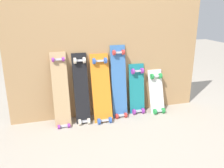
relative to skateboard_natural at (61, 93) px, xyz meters
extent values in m
plane|color=#A89E8E|center=(0.63, 0.08, -0.39)|extent=(12.00, 12.00, 0.00)
cube|color=tan|center=(0.63, 0.15, 0.33)|extent=(2.47, 0.04, 1.45)
cube|color=tan|center=(0.00, 0.00, 0.00)|extent=(0.19, 0.25, 0.94)
cube|color=#B7B7BF|center=(0.00, -0.11, -0.37)|extent=(0.08, 0.04, 0.03)
cube|color=#B7B7BF|center=(0.00, 0.07, 0.38)|extent=(0.08, 0.04, 0.03)
cylinder|color=purple|center=(-0.06, -0.13, -0.37)|extent=(0.03, 0.05, 0.05)
cylinder|color=purple|center=(0.06, -0.13, -0.37)|extent=(0.03, 0.05, 0.05)
cylinder|color=purple|center=(-0.06, 0.06, 0.39)|extent=(0.03, 0.05, 0.05)
cylinder|color=purple|center=(0.06, 0.06, 0.39)|extent=(0.03, 0.05, 0.05)
cube|color=black|center=(0.25, 0.02, -0.01)|extent=(0.18, 0.22, 0.90)
cube|color=#B7B7BF|center=(0.25, -0.09, -0.36)|extent=(0.08, 0.04, 0.03)
cube|color=#B7B7BF|center=(0.25, 0.08, 0.36)|extent=(0.08, 0.04, 0.03)
cylinder|color=beige|center=(0.19, -0.11, -0.36)|extent=(0.03, 0.07, 0.07)
cylinder|color=beige|center=(0.30, -0.11, -0.36)|extent=(0.03, 0.07, 0.07)
cylinder|color=beige|center=(0.19, 0.06, 0.36)|extent=(0.03, 0.07, 0.07)
cylinder|color=beige|center=(0.30, 0.06, 0.36)|extent=(0.03, 0.07, 0.07)
cube|color=orange|center=(0.49, -0.01, -0.02)|extent=(0.23, 0.27, 0.88)
cube|color=#B7B7BF|center=(0.49, -0.13, -0.36)|extent=(0.10, 0.04, 0.03)
cube|color=#B7B7BF|center=(0.49, 0.07, 0.34)|extent=(0.10, 0.04, 0.03)
cylinder|color=#3359B2|center=(0.42, -0.15, -0.36)|extent=(0.03, 0.07, 0.07)
cylinder|color=#3359B2|center=(0.56, -0.15, -0.36)|extent=(0.03, 0.07, 0.07)
cylinder|color=#3359B2|center=(0.42, 0.05, 0.34)|extent=(0.03, 0.07, 0.07)
cylinder|color=#3359B2|center=(0.56, 0.05, 0.34)|extent=(0.03, 0.07, 0.07)
cube|color=#386BAD|center=(0.73, 0.04, 0.03)|extent=(0.19, 0.18, 0.97)
cube|color=#B7B7BF|center=(0.73, -0.05, -0.37)|extent=(0.09, 0.04, 0.03)
cube|color=#B7B7BF|center=(0.73, 0.08, 0.43)|extent=(0.09, 0.04, 0.03)
cylinder|color=red|center=(0.67, -0.07, -0.36)|extent=(0.03, 0.06, 0.06)
cylinder|color=red|center=(0.79, -0.07, -0.36)|extent=(0.03, 0.06, 0.06)
cylinder|color=red|center=(0.67, 0.06, 0.43)|extent=(0.03, 0.06, 0.06)
cylinder|color=red|center=(0.79, 0.06, 0.43)|extent=(0.03, 0.06, 0.06)
cube|color=#197A7F|center=(0.99, 0.07, -0.10)|extent=(0.21, 0.12, 0.71)
cube|color=#B7B7BF|center=(0.99, 0.00, -0.36)|extent=(0.09, 0.04, 0.03)
cube|color=#B7B7BF|center=(0.99, 0.08, 0.17)|extent=(0.09, 0.04, 0.03)
cylinder|color=purple|center=(0.93, -0.02, -0.36)|extent=(0.03, 0.07, 0.07)
cylinder|color=purple|center=(1.05, -0.02, -0.36)|extent=(0.03, 0.07, 0.07)
cylinder|color=purple|center=(0.93, 0.06, 0.17)|extent=(0.03, 0.07, 0.07)
cylinder|color=purple|center=(1.05, 0.06, 0.17)|extent=(0.03, 0.07, 0.07)
cube|color=silver|center=(1.25, 0.02, -0.15)|extent=(0.20, 0.21, 0.62)
cube|color=#B7B7BF|center=(1.25, -0.07, -0.36)|extent=(0.09, 0.04, 0.03)
cube|color=#B7B7BF|center=(1.25, 0.07, 0.08)|extent=(0.09, 0.04, 0.03)
cylinder|color=#268C3F|center=(1.19, -0.09, -0.36)|extent=(0.03, 0.07, 0.07)
cylinder|color=#268C3F|center=(1.32, -0.09, -0.36)|extent=(0.03, 0.07, 0.07)
cylinder|color=#268C3F|center=(1.19, 0.05, 0.09)|extent=(0.03, 0.07, 0.07)
cylinder|color=#268C3F|center=(1.32, 0.05, 0.09)|extent=(0.03, 0.07, 0.07)
camera|label=1|loc=(-0.18, -2.71, 0.98)|focal=38.61mm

